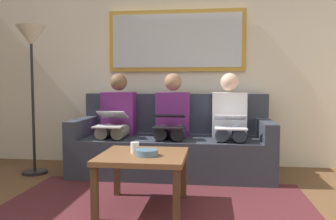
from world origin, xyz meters
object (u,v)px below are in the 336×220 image
at_px(coffee_table, 143,161).
at_px(bowl, 147,153).
at_px(laptop_black, 169,121).
at_px(laptop_silver, 111,120).
at_px(person_left, 229,121).
at_px(person_middle, 172,120).
at_px(couch, 173,145).
at_px(laptop_white, 231,122).
at_px(framed_mirror, 176,41).
at_px(person_right, 117,119).
at_px(cup, 135,148).
at_px(standing_lamp, 31,52).

height_order(coffee_table, bowl, bowl).
bearing_deg(laptop_black, coffee_table, 83.57).
bearing_deg(laptop_silver, person_left, -169.76).
bearing_deg(person_middle, couch, -90.00).
bearing_deg(laptop_white, person_left, -90.00).
bearing_deg(framed_mirror, bowl, 88.13).
bearing_deg(person_right, laptop_white, 169.10).
distance_m(bowl, person_right, 1.36).
height_order(person_left, laptop_white, person_left).
xyz_separation_m(coffee_table, laptop_white, (-0.74, -0.90, 0.23)).
distance_m(coffee_table, cup, 0.13).
height_order(couch, bowl, couch).
bearing_deg(couch, coffee_table, 85.25).
relative_size(bowl, person_right, 0.16).
relative_size(couch, coffee_table, 3.20).
height_order(framed_mirror, standing_lamp, framed_mirror).
bearing_deg(person_middle, laptop_black, 90.00).
distance_m(couch, laptop_silver, 0.78).
xyz_separation_m(person_middle, standing_lamp, (1.55, 0.20, 0.76)).
bearing_deg(person_left, couch, -6.13).
relative_size(laptop_white, laptop_black, 1.00).
height_order(cup, laptop_silver, laptop_silver).
bearing_deg(coffee_table, person_middle, -95.04).
distance_m(laptop_black, person_right, 0.69).
bearing_deg(framed_mirror, laptop_white, 132.30).
distance_m(cup, person_right, 1.22).
height_order(couch, standing_lamp, standing_lamp).
bearing_deg(laptop_silver, bowl, 120.54).
relative_size(person_left, person_middle, 1.00).
height_order(laptop_black, standing_lamp, standing_lamp).
distance_m(coffee_table, bowl, 0.12).
height_order(bowl, person_right, person_right).
height_order(laptop_white, standing_lamp, standing_lamp).
distance_m(cup, standing_lamp, 1.88).
xyz_separation_m(framed_mirror, standing_lamp, (1.55, 0.66, -0.18)).
bearing_deg(coffee_table, standing_lamp, -33.25).
distance_m(couch, person_left, 0.71).
relative_size(person_left, standing_lamp, 0.69).
xyz_separation_m(couch, framed_mirror, (0.00, -0.39, 1.24)).
bearing_deg(laptop_silver, cup, 117.50).
bearing_deg(person_middle, coffee_table, 84.96).
bearing_deg(coffee_table, laptop_silver, -59.58).
distance_m(couch, coffee_table, 1.22).
bearing_deg(person_middle, laptop_silver, 19.87).
bearing_deg(standing_lamp, framed_mirror, -157.07).
height_order(person_left, laptop_black, person_left).
bearing_deg(person_right, coffee_table, 115.12).
xyz_separation_m(couch, coffee_table, (0.10, 1.22, 0.08)).
distance_m(framed_mirror, coffee_table, 1.98).
distance_m(cup, laptop_black, 0.90).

